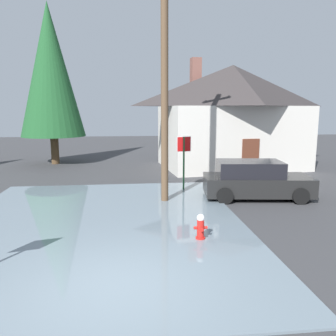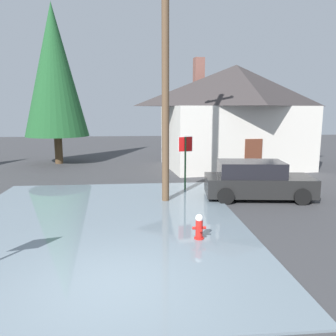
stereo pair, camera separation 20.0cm
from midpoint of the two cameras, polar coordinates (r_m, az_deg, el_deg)
The scene contains 8 objects.
ground_plane at distance 7.44m, azimuth -9.52°, elevation -19.44°, with size 80.00×80.00×0.10m, color #38383A.
flood_puddle at distance 10.97m, azimuth -12.13°, elevation -9.26°, with size 9.06×11.28×0.05m, color slate.
fire_hydrant at distance 9.46m, azimuth 4.91°, elevation -9.97°, with size 0.38×0.32×0.75m.
utility_pole at distance 12.97m, azimuth -1.05°, elevation 16.92°, with size 1.60×0.28×9.98m.
stop_sign_far at distance 14.91m, azimuth 2.30°, elevation 2.62°, with size 0.65×0.19×2.41m.
house at distance 21.48m, azimuth 10.42°, elevation 8.78°, with size 9.48×6.88×6.72m.
parked_car at distance 14.14m, azimuth 14.06°, elevation -2.05°, with size 4.43×2.42×1.53m.
pine_tree_mid_left at distance 23.68m, azimuth -19.48°, elevation 15.23°, with size 4.09×4.09×10.24m.
Camera 1 is at (0.36, -6.47, 3.57)m, focal length 36.11 mm.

